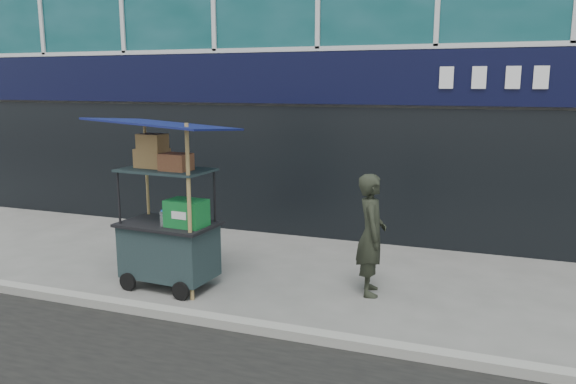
% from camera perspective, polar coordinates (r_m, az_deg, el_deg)
% --- Properties ---
extents(ground, '(80.00, 80.00, 0.00)m').
position_cam_1_polar(ground, '(7.04, -6.84, -12.65)').
color(ground, '#5F5F5A').
rests_on(ground, ground).
extents(curb, '(80.00, 0.18, 0.12)m').
position_cam_1_polar(curb, '(6.85, -7.62, -12.80)').
color(curb, gray).
rests_on(curb, ground).
extents(vendor_cart, '(1.83, 1.36, 2.38)m').
position_cam_1_polar(vendor_cart, '(7.94, -11.98, -3.69)').
color(vendor_cart, black).
rests_on(vendor_cart, ground).
extents(vendor_man, '(0.54, 0.68, 1.65)m').
position_cam_1_polar(vendor_man, '(7.60, 8.46, -4.31)').
color(vendor_man, black).
rests_on(vendor_man, ground).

